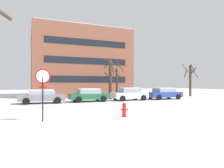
% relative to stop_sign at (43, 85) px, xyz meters
% --- Properties ---
extents(ground_plane, '(120.00, 120.00, 0.00)m').
position_rel_stop_sign_xyz_m(ground_plane, '(1.97, 1.86, -1.88)').
color(ground_plane, white).
extents(road_surface, '(80.00, 8.77, 0.00)m').
position_rel_stop_sign_xyz_m(road_surface, '(1.97, 5.24, -1.88)').
color(road_surface, silver).
rests_on(road_surface, ground).
extents(stop_sign, '(0.76, 0.07, 2.68)m').
position_rel_stop_sign_xyz_m(stop_sign, '(0.00, 0.00, 0.00)').
color(stop_sign, black).
rests_on(stop_sign, ground).
extents(fire_hydrant, '(0.44, 0.30, 0.88)m').
position_rel_stop_sign_xyz_m(fire_hydrant, '(4.49, -0.18, -1.44)').
color(fire_hydrant, red).
rests_on(fire_hydrant, ground).
extents(parked_car_gray, '(4.34, 2.11, 1.34)m').
position_rel_stop_sign_xyz_m(parked_car_gray, '(0.53, 10.25, -1.18)').
color(parked_car_gray, slate).
rests_on(parked_car_gray, ground).
extents(parked_car_green, '(4.16, 2.18, 1.41)m').
position_rel_stop_sign_xyz_m(parked_car_green, '(5.38, 10.45, -1.16)').
color(parked_car_green, '#1E6038').
rests_on(parked_car_green, ground).
extents(parked_car_white, '(4.13, 2.18, 1.47)m').
position_rel_stop_sign_xyz_m(parked_car_white, '(10.22, 10.30, -1.13)').
color(parked_car_white, white).
rests_on(parked_car_white, ground).
extents(parked_car_blue, '(4.46, 2.13, 1.42)m').
position_rel_stop_sign_xyz_m(parked_car_blue, '(15.07, 10.23, -1.15)').
color(parked_car_blue, '#283D93').
rests_on(parked_car_blue, ground).
extents(tree_far_mid, '(2.04, 2.04, 5.06)m').
position_rel_stop_sign_xyz_m(tree_far_mid, '(22.63, 13.77, 0.80)').
color(tree_far_mid, '#423326').
rests_on(tree_far_mid, ground).
extents(tree_far_right, '(2.06, 1.86, 5.12)m').
position_rel_stop_sign_xyz_m(tree_far_right, '(8.80, 12.72, 0.74)').
color(tree_far_right, '#423326').
rests_on(tree_far_right, ground).
extents(tree_far_left, '(1.62, 1.62, 4.88)m').
position_rel_stop_sign_xyz_m(tree_far_left, '(10.07, 13.53, 0.38)').
color(tree_far_left, '#423326').
rests_on(tree_far_left, ground).
extents(building_far_left, '(14.54, 11.98, 10.39)m').
position_rel_stop_sign_xyz_m(building_far_left, '(7.00, 22.67, 3.31)').
color(building_far_left, brown).
rests_on(building_far_left, ground).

